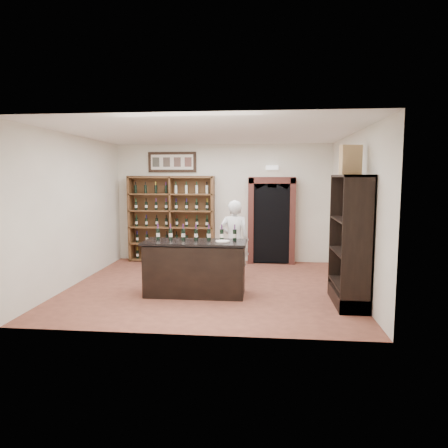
{
  "coord_description": "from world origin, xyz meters",
  "views": [
    {
      "loc": [
        1.02,
        -7.71,
        2.15
      ],
      "look_at": [
        0.25,
        0.3,
        1.22
      ],
      "focal_mm": 32.0,
      "sensor_mm": 36.0,
      "label": 1
    }
  ],
  "objects_px": {
    "tasting_counter": "(195,268)",
    "counter_bottle_0": "(158,234)",
    "wine_shelf": "(172,219)",
    "side_cabinet": "(351,261)",
    "shopkeeper": "(234,240)",
    "wine_crate": "(351,160)"
  },
  "relations": [
    {
      "from": "wine_shelf",
      "to": "shopkeeper",
      "type": "bearing_deg",
      "value": -45.56
    },
    {
      "from": "wine_shelf",
      "to": "shopkeeper",
      "type": "xyz_separation_m",
      "value": [
        1.74,
        -1.77,
        -0.25
      ]
    },
    {
      "from": "wine_shelf",
      "to": "counter_bottle_0",
      "type": "height_order",
      "value": "wine_shelf"
    },
    {
      "from": "shopkeeper",
      "to": "wine_crate",
      "type": "distance_m",
      "value": 2.96
    },
    {
      "from": "counter_bottle_0",
      "to": "shopkeeper",
      "type": "bearing_deg",
      "value": 37.21
    },
    {
      "from": "wine_shelf",
      "to": "side_cabinet",
      "type": "height_order",
      "value": "same"
    },
    {
      "from": "counter_bottle_0",
      "to": "side_cabinet",
      "type": "bearing_deg",
      "value": -7.08
    },
    {
      "from": "wine_shelf",
      "to": "wine_crate",
      "type": "bearing_deg",
      "value": -40.58
    },
    {
      "from": "wine_crate",
      "to": "shopkeeper",
      "type": "bearing_deg",
      "value": 131.35
    },
    {
      "from": "tasting_counter",
      "to": "shopkeeper",
      "type": "xyz_separation_m",
      "value": [
        0.64,
        1.16,
        0.35
      ]
    },
    {
      "from": "wine_shelf",
      "to": "wine_crate",
      "type": "xyz_separation_m",
      "value": [
        3.76,
        -3.22,
        1.34
      ]
    },
    {
      "from": "wine_crate",
      "to": "wine_shelf",
      "type": "bearing_deg",
      "value": 126.39
    },
    {
      "from": "side_cabinet",
      "to": "shopkeeper",
      "type": "bearing_deg",
      "value": 145.01
    },
    {
      "from": "wine_shelf",
      "to": "counter_bottle_0",
      "type": "xyz_separation_m",
      "value": [
        0.38,
        -2.81,
        0.01
      ]
    },
    {
      "from": "tasting_counter",
      "to": "counter_bottle_0",
      "type": "xyz_separation_m",
      "value": [
        -0.72,
        0.13,
        0.61
      ]
    },
    {
      "from": "wine_shelf",
      "to": "side_cabinet",
      "type": "relative_size",
      "value": 1.0
    },
    {
      "from": "wine_shelf",
      "to": "shopkeeper",
      "type": "distance_m",
      "value": 2.5
    },
    {
      "from": "wine_shelf",
      "to": "tasting_counter",
      "type": "distance_m",
      "value": 3.19
    },
    {
      "from": "shopkeeper",
      "to": "wine_crate",
      "type": "xyz_separation_m",
      "value": [
        2.02,
        -1.45,
        1.6
      ]
    },
    {
      "from": "wine_shelf",
      "to": "counter_bottle_0",
      "type": "relative_size",
      "value": 7.33
    },
    {
      "from": "tasting_counter",
      "to": "wine_shelf",
      "type": "bearing_deg",
      "value": 110.56
    },
    {
      "from": "counter_bottle_0",
      "to": "wine_crate",
      "type": "bearing_deg",
      "value": -7.03
    }
  ]
}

